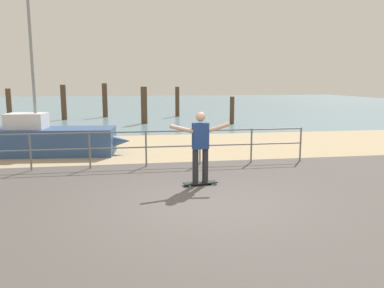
% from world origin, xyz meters
% --- Properties ---
extents(ground_plane, '(24.00, 10.00, 0.04)m').
position_xyz_m(ground_plane, '(0.00, -1.00, 0.00)').
color(ground_plane, '#514C49').
rests_on(ground_plane, ground).
extents(beach_strip, '(24.00, 6.00, 0.04)m').
position_xyz_m(beach_strip, '(0.00, 7.00, 0.00)').
color(beach_strip, tan).
rests_on(beach_strip, ground).
extents(sea_surface, '(72.00, 50.00, 0.04)m').
position_xyz_m(sea_surface, '(0.00, 35.00, 0.00)').
color(sea_surface, slate).
rests_on(sea_surface, ground).
extents(railing_fence, '(10.97, 0.05, 1.05)m').
position_xyz_m(railing_fence, '(-1.74, 3.60, 0.70)').
color(railing_fence, slate).
rests_on(railing_fence, ground).
extents(sailboat, '(5.03, 1.80, 5.24)m').
position_xyz_m(sailboat, '(-3.98, 5.92, 0.52)').
color(sailboat, '#335184').
rests_on(sailboat, ground).
extents(skateboard, '(0.82, 0.30, 0.08)m').
position_xyz_m(skateboard, '(0.19, 1.40, 0.07)').
color(skateboard, black).
rests_on(skateboard, ground).
extents(skateboarder, '(1.45, 0.27, 1.65)m').
position_xyz_m(skateboarder, '(0.19, 1.40, 1.02)').
color(skateboarder, '#26262B').
rests_on(skateboarder, skateboard).
extents(groyne_post_0, '(0.28, 0.28, 2.05)m').
position_xyz_m(groyne_post_0, '(-7.99, 15.39, 1.03)').
color(groyne_post_0, '#513826').
rests_on(groyne_post_0, ground).
extents(groyne_post_1, '(0.34, 0.34, 2.23)m').
position_xyz_m(groyne_post_1, '(-5.51, 18.10, 1.12)').
color(groyne_post_1, '#513826').
rests_on(groyne_post_1, ground).
extents(groyne_post_2, '(0.35, 0.35, 2.32)m').
position_xyz_m(groyne_post_2, '(-3.03, 19.60, 1.16)').
color(groyne_post_2, '#513826').
rests_on(groyne_post_2, ground).
extents(groyne_post_3, '(0.36, 0.36, 2.14)m').
position_xyz_m(groyne_post_3, '(-0.55, 15.00, 1.07)').
color(groyne_post_3, '#513826').
rests_on(groyne_post_3, ground).
extents(groyne_post_4, '(0.29, 0.29, 2.08)m').
position_xyz_m(groyne_post_4, '(1.94, 19.27, 1.04)').
color(groyne_post_4, '#513826').
rests_on(groyne_post_4, ground).
extents(groyne_post_5, '(0.26, 0.26, 1.58)m').
position_xyz_m(groyne_post_5, '(4.42, 13.95, 0.79)').
color(groyne_post_5, '#513826').
rests_on(groyne_post_5, ground).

